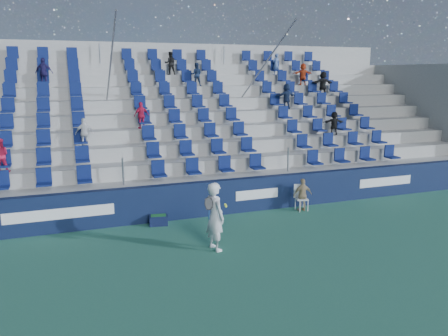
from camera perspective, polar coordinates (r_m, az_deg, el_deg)
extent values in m
plane|color=#2F6E56|center=(12.41, 3.52, -10.38)|extent=(70.00, 70.00, 0.00)
cube|color=#101B3B|center=(14.99, -1.17, -3.90)|extent=(24.00, 0.30, 1.20)
cube|color=white|center=(14.14, -20.66, -5.63)|extent=(3.20, 0.02, 0.34)
cube|color=white|center=(15.37, 4.34, -3.45)|extent=(1.60, 0.02, 0.34)
cube|color=white|center=(18.24, 20.36, -1.67)|extent=(2.40, 0.02, 0.34)
cube|color=#AAA9A4|center=(15.52, -1.84, -3.34)|extent=(24.00, 0.85, 1.20)
cube|color=#AAA9A4|center=(16.24, -2.77, -1.73)|extent=(24.00, 0.85, 1.70)
cube|color=#AAA9A4|center=(16.98, -3.61, -0.25)|extent=(24.00, 0.85, 2.20)
cube|color=#AAA9A4|center=(17.73, -4.38, 1.10)|extent=(24.00, 0.85, 2.70)
cube|color=#AAA9A4|center=(18.49, -5.09, 2.34)|extent=(24.00, 0.85, 3.20)
cube|color=#AAA9A4|center=(19.26, -5.74, 3.48)|extent=(24.00, 0.85, 3.70)
cube|color=#AAA9A4|center=(20.04, -6.35, 4.53)|extent=(24.00, 0.85, 4.20)
cube|color=#AAA9A4|center=(20.83, -6.90, 5.51)|extent=(24.00, 0.85, 4.70)
cube|color=#AAA9A4|center=(21.63, -7.43, 6.41)|extent=(24.00, 0.85, 5.20)
cube|color=#AAA9A4|center=(22.25, -7.84, 7.85)|extent=(24.00, 0.50, 6.20)
cube|color=#AAA9A4|center=(24.17, 23.35, 6.12)|extent=(0.30, 7.65, 5.20)
cube|color=#0D1A51|center=(15.29, -1.87, 0.09)|extent=(16.05, 0.50, 0.70)
cube|color=#0D1A51|center=(15.99, -2.81, 2.45)|extent=(16.05, 0.50, 0.70)
cube|color=#0D1A51|center=(16.72, -3.68, 4.61)|extent=(16.05, 0.50, 0.70)
cube|color=#0D1A51|center=(17.48, -4.47, 6.58)|extent=(16.05, 0.50, 0.70)
cube|color=#0D1A51|center=(18.25, -5.20, 8.38)|extent=(16.05, 0.50, 0.70)
cube|color=#0D1A51|center=(19.05, -5.88, 10.03)|extent=(16.05, 0.50, 0.70)
cube|color=#0D1A51|center=(19.87, -6.51, 11.55)|extent=(16.05, 0.50, 0.70)
cube|color=#0D1A51|center=(20.69, -7.10, 12.95)|extent=(16.05, 0.50, 0.70)
cube|color=#0D1A51|center=(21.54, -7.65, 14.24)|extent=(16.05, 0.50, 0.70)
cylinder|color=gray|center=(17.71, -14.86, 10.50)|extent=(0.06, 7.68, 4.55)
cylinder|color=gray|center=(19.19, 3.62, 10.99)|extent=(0.06, 7.68, 4.55)
imported|color=black|center=(21.78, 12.79, 10.68)|extent=(1.10, 0.40, 1.16)
imported|color=black|center=(20.65, -7.04, 13.42)|extent=(0.54, 0.44, 1.03)
imported|color=#201A50|center=(19.31, -22.44, 11.42)|extent=(0.74, 0.47, 1.18)
imported|color=#425B92|center=(22.45, 6.81, 13.32)|extent=(0.41, 0.30, 1.03)
imported|color=#C51A41|center=(17.02, -10.73, 6.77)|extent=(0.64, 0.39, 1.01)
imported|color=black|center=(19.23, 14.17, 5.69)|extent=(0.96, 0.48, 0.99)
imported|color=#172746|center=(20.07, -3.64, 12.08)|extent=(0.58, 0.51, 1.03)
imported|color=#CD411B|center=(22.19, 10.26, 11.95)|extent=(1.00, 0.44, 1.04)
imported|color=silver|center=(16.03, -17.75, 4.35)|extent=(0.64, 0.32, 1.05)
imported|color=#182648|center=(19.88, 8.17, 9.24)|extent=(1.10, 0.57, 1.13)
imported|color=#B11739|center=(15.40, -27.21, 1.45)|extent=(0.55, 0.44, 1.09)
imported|color=silver|center=(11.97, -1.19, -6.34)|extent=(0.62, 0.79, 1.91)
cylinder|color=navy|center=(11.62, -1.98, -6.08)|extent=(0.03, 0.03, 0.28)
torus|color=black|center=(11.53, -1.99, -4.66)|extent=(0.30, 0.17, 0.28)
plane|color=#262626|center=(11.53, -1.99, -4.66)|extent=(0.30, 0.16, 0.29)
sphere|color=#D1E836|center=(11.77, 0.27, -5.04)|extent=(0.07, 0.07, 0.07)
sphere|color=#D1E836|center=(11.81, 0.17, -4.82)|extent=(0.07, 0.07, 0.07)
cube|color=white|center=(15.72, 10.12, -4.00)|extent=(0.49, 0.49, 0.04)
cube|color=white|center=(15.81, 9.81, -2.95)|extent=(0.40, 0.14, 0.50)
cylinder|color=white|center=(15.57, 9.86, -5.00)|extent=(0.03, 0.03, 0.40)
cylinder|color=white|center=(15.72, 10.91, -4.86)|extent=(0.03, 0.03, 0.40)
cylinder|color=white|center=(15.84, 9.29, -4.67)|extent=(0.03, 0.03, 0.40)
cylinder|color=white|center=(15.99, 10.32, -4.55)|extent=(0.03, 0.03, 0.40)
imported|color=tan|center=(15.63, 10.24, -3.47)|extent=(0.71, 0.36, 1.17)
cube|color=#0E1536|center=(14.26, -8.55, -6.75)|extent=(0.63, 0.46, 0.32)
cube|color=#1E662D|center=(14.24, -8.56, -6.47)|extent=(0.51, 0.34, 0.19)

